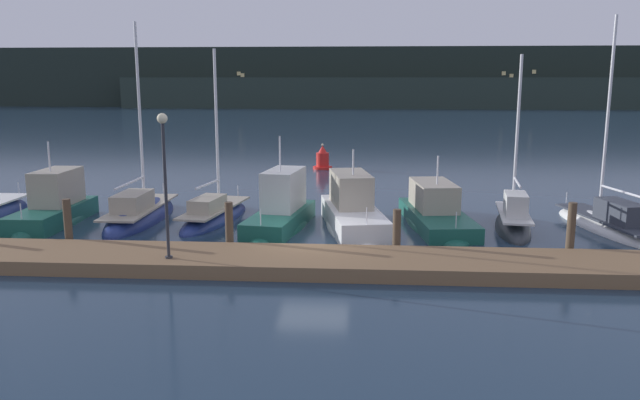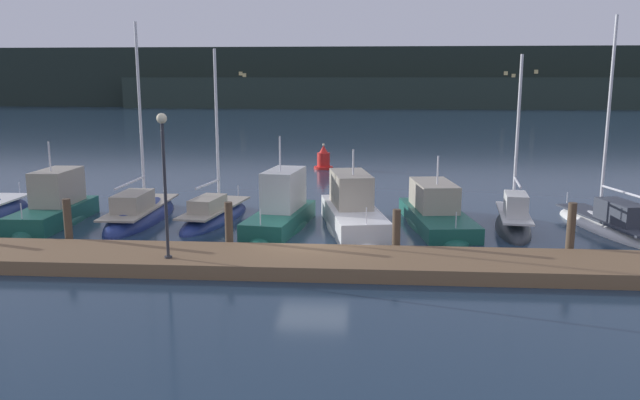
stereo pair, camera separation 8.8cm
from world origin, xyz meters
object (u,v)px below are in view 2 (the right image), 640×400
object	(u,v)px
sailboat_berth_3	(141,217)
motorboat_berth_5	(281,217)
channel_buoy	(323,160)
dock_lamppost	(164,164)
sailboat_berth_9	(608,227)
motorboat_berth_7	(436,218)
motorboat_berth_2	(54,215)
motorboat_berth_6	(353,218)
sailboat_berth_8	(513,225)
sailboat_berth_4	(215,218)

from	to	relation	value
sailboat_berth_3	motorboat_berth_5	distance (m)	6.30
sailboat_berth_3	channel_buoy	world-z (taller)	sailboat_berth_3
channel_buoy	dock_lamppost	distance (m)	23.73
sailboat_berth_3	dock_lamppost	world-z (taller)	sailboat_berth_3
sailboat_berth_9	channel_buoy	xyz separation A→B (m)	(-12.61, 16.70, 0.45)
sailboat_berth_3	motorboat_berth_7	xyz separation A→B (m)	(12.60, -0.03, 0.17)
motorboat_berth_7	channel_buoy	xyz separation A→B (m)	(-5.82, 16.29, 0.32)
motorboat_berth_2	motorboat_berth_5	size ratio (longest dim) A/B	0.92
motorboat_berth_6	sailboat_berth_8	world-z (taller)	sailboat_berth_8
motorboat_berth_2	motorboat_berth_5	bearing A→B (deg)	-0.26
motorboat_berth_2	motorboat_berth_6	size ratio (longest dim) A/B	0.81
sailboat_berth_3	motorboat_berth_2	bearing A→B (deg)	-165.81
motorboat_berth_5	sailboat_berth_9	xyz separation A→B (m)	(13.16, 0.46, -0.27)
sailboat_berth_4	motorboat_berth_6	size ratio (longest dim) A/B	1.12
sailboat_berth_3	motorboat_berth_5	size ratio (longest dim) A/B	1.48
motorboat_berth_7	motorboat_berth_5	bearing A→B (deg)	-172.20
sailboat_berth_3	motorboat_berth_6	xyz separation A→B (m)	(9.15, -0.89, 0.33)
motorboat_berth_7	channel_buoy	bearing A→B (deg)	109.68
motorboat_berth_6	dock_lamppost	world-z (taller)	dock_lamppost
channel_buoy	sailboat_berth_4	bearing A→B (deg)	-102.52
motorboat_berth_7	sailboat_berth_8	xyz separation A→B (m)	(3.01, -0.60, -0.10)
sailboat_berth_4	motorboat_berth_5	world-z (taller)	sailboat_berth_4
motorboat_berth_2	motorboat_berth_5	world-z (taller)	motorboat_berth_5
sailboat_berth_4	channel_buoy	xyz separation A→B (m)	(3.57, 16.09, 0.49)
motorboat_berth_6	motorboat_berth_7	xyz separation A→B (m)	(3.44, 0.86, -0.16)
sailboat_berth_3	sailboat_berth_9	xyz separation A→B (m)	(19.39, -0.44, 0.04)
sailboat_berth_3	channel_buoy	bearing A→B (deg)	67.38
sailboat_berth_3	motorboat_berth_7	distance (m)	12.60
motorboat_berth_2	sailboat_berth_4	xyz separation A→B (m)	(6.59, 1.03, -0.25)
motorboat_berth_6	motorboat_berth_7	distance (m)	3.55
motorboat_berth_2	channel_buoy	size ratio (longest dim) A/B	3.30
motorboat_berth_6	motorboat_berth_7	world-z (taller)	motorboat_berth_6
sailboat_berth_9	sailboat_berth_8	bearing A→B (deg)	-177.09
sailboat_berth_4	motorboat_berth_6	xyz separation A→B (m)	(5.95, -1.06, 0.33)
motorboat_berth_5	dock_lamppost	bearing A→B (deg)	-113.78
dock_lamppost	channel_buoy	bearing A→B (deg)	82.02
motorboat_berth_5	dock_lamppost	world-z (taller)	dock_lamppost
sailboat_berth_3	motorboat_berth_6	world-z (taller)	sailboat_berth_3
motorboat_berth_2	motorboat_berth_6	world-z (taller)	motorboat_berth_2
sailboat_berth_8	channel_buoy	world-z (taller)	sailboat_berth_8
motorboat_berth_5	dock_lamppost	distance (m)	7.38
sailboat_berth_3	sailboat_berth_4	xyz separation A→B (m)	(3.20, 0.17, 0.00)
sailboat_berth_4	sailboat_berth_3	bearing A→B (deg)	-176.94
motorboat_berth_2	dock_lamppost	world-z (taller)	dock_lamppost
motorboat_berth_5	motorboat_berth_7	bearing A→B (deg)	7.80
motorboat_berth_7	dock_lamppost	size ratio (longest dim) A/B	1.58
motorboat_berth_6	dock_lamppost	size ratio (longest dim) A/B	1.54
dock_lamppost	sailboat_berth_9	bearing A→B (deg)	22.68
motorboat_berth_2	sailboat_berth_8	size ratio (longest dim) A/B	0.75
sailboat_berth_4	sailboat_berth_9	xyz separation A→B (m)	(16.18, -0.61, 0.04)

